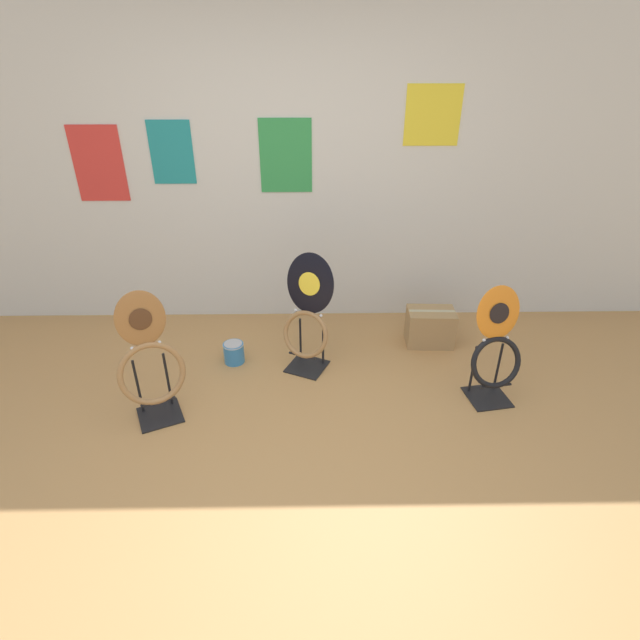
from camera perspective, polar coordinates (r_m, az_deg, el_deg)
ground_plane at (r=3.03m, az=-3.87°, el=-18.58°), size 14.00×14.00×0.00m
wall_back at (r=4.25m, az=-3.23°, el=16.51°), size 8.00×0.07×2.60m
toilet_seat_display_orange_sun at (r=3.61m, az=19.44°, el=-3.18°), size 0.39×0.32×0.85m
toilet_seat_display_jazz_black at (r=3.72m, az=-1.43°, el=0.49°), size 0.43×0.38×0.92m
toilet_seat_display_woodgrain at (r=3.40m, az=-18.83°, el=-4.93°), size 0.45×0.37×0.93m
paint_can at (r=4.01m, az=-9.82°, el=-3.63°), size 0.16×0.16×0.17m
storage_box at (r=4.26m, az=12.46°, el=-0.78°), size 0.39×0.27×0.31m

